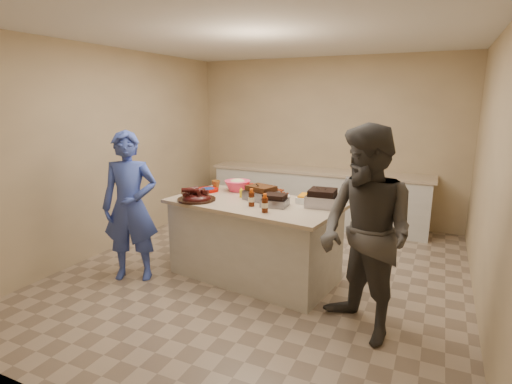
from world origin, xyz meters
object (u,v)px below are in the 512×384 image
at_px(island, 254,276).
at_px(guest_gray, 359,332).
at_px(bbq_bottle_b, 265,212).
at_px(plastic_cup, 216,188).
at_px(mustard_bottle, 241,197).
at_px(guest_blue, 136,277).
at_px(roasting_pan, 322,206).
at_px(rib_platter, 197,200).
at_px(bbq_bottle_a, 251,206).
at_px(coleslaw_bowl, 238,191).

distance_m(island, guest_gray, 1.50).
bearing_deg(island, bbq_bottle_b, -43.09).
bearing_deg(bbq_bottle_b, plastic_cup, 143.16).
relative_size(mustard_bottle, guest_blue, 0.07).
bearing_deg(mustard_bottle, roasting_pan, 0.56).
distance_m(roasting_pan, mustard_bottle, 0.97).
height_order(rib_platter, mustard_bottle, rib_platter).
distance_m(island, roasting_pan, 1.18).
bearing_deg(island, plastic_cup, 158.66).
xyz_separation_m(bbq_bottle_a, bbq_bottle_b, (0.23, -0.16, 0.00)).
height_order(roasting_pan, bbq_bottle_a, bbq_bottle_a).
bearing_deg(guest_gray, bbq_bottle_b, -157.22).
bearing_deg(bbq_bottle_b, roasting_pan, 45.84).
xyz_separation_m(rib_platter, guest_gray, (1.97, -0.44, -0.90)).
distance_m(rib_platter, coleslaw_bowl, 0.66).
bearing_deg(rib_platter, guest_blue, -148.81).
distance_m(bbq_bottle_a, guest_blue, 1.65).
bearing_deg(mustard_bottle, guest_blue, -145.22).
xyz_separation_m(rib_platter, bbq_bottle_a, (0.68, 0.03, 0.00)).
distance_m(roasting_pan, plastic_cup, 1.52).
distance_m(roasting_pan, guest_blue, 2.32).
bearing_deg(bbq_bottle_b, bbq_bottle_a, 144.53).
height_order(island, mustard_bottle, mustard_bottle).
bearing_deg(mustard_bottle, coleslaw_bowl, 124.52).
bearing_deg(roasting_pan, island, -174.20).
height_order(bbq_bottle_b, guest_blue, bbq_bottle_b).
height_order(island, roasting_pan, roasting_pan).
relative_size(mustard_bottle, guest_gray, 0.07).
xyz_separation_m(mustard_bottle, guest_blue, (-1.03, -0.72, -0.90)).
bearing_deg(plastic_cup, rib_platter, -79.60).
distance_m(bbq_bottle_b, plastic_cup, 1.28).
bearing_deg(mustard_bottle, bbq_bottle_b, -42.77).
distance_m(mustard_bottle, plastic_cup, 0.60).
distance_m(roasting_pan, bbq_bottle_a, 0.76).
relative_size(coleslaw_bowl, guest_blue, 0.19).
bearing_deg(bbq_bottle_a, guest_blue, -162.52).
bearing_deg(roasting_pan, mustard_bottle, 176.95).
relative_size(plastic_cup, guest_gray, 0.06).
bearing_deg(coleslaw_bowl, guest_blue, -129.74).
relative_size(coleslaw_bowl, plastic_cup, 2.91).
height_order(bbq_bottle_a, guest_blue, bbq_bottle_a).
xyz_separation_m(plastic_cup, guest_gray, (2.08, -1.08, -0.90)).
height_order(rib_platter, coleslaw_bowl, coleslaw_bowl).
bearing_deg(coleslaw_bowl, island, -43.92).
height_order(plastic_cup, guest_gray, plastic_cup).
distance_m(coleslaw_bowl, guest_blue, 1.59).
bearing_deg(rib_platter, island, 19.54).
bearing_deg(bbq_bottle_a, guest_gray, -20.10).
bearing_deg(roasting_pan, plastic_cup, 165.37).
bearing_deg(rib_platter, bbq_bottle_a, 2.55).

